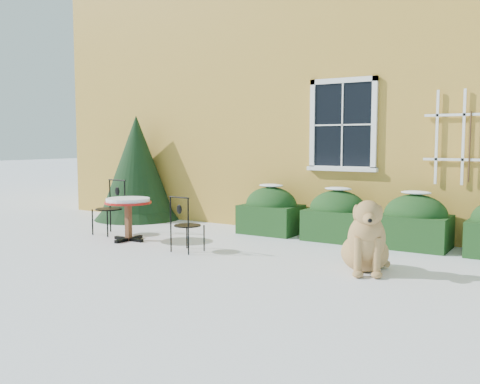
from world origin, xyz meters
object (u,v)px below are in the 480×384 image
Objects in this scene: bistro_table at (128,205)px; dog at (366,242)px; patio_chair_near at (186,224)px; patio_chair_far at (111,207)px; evergreen_shrub at (137,178)px.

dog is (4.16, -0.02, -0.21)m from bistro_table.
bistro_table is 0.91× the size of patio_chair_near.
patio_chair_far is at bearing -9.60° from patio_chair_near.
dog is at bearing -171.38° from patio_chair_near.
bistro_table is 1.43m from patio_chair_near.
bistro_table is 0.82m from patio_chair_far.
patio_chair_near is at bearing 160.72° from dog.
patio_chair_far is (-0.74, 0.32, -0.11)m from bistro_table.
bistro_table is (1.68, -2.02, -0.30)m from evergreen_shrub.
bistro_table is at bearing -50.34° from evergreen_shrub.
evergreen_shrub is 6.20m from dog.
patio_chair_far is at bearing 152.62° from dog.
patio_chair_far reaches higher than patio_chair_near.
patio_chair_far reaches higher than bistro_table.
bistro_table is at bearing -18.89° from patio_chair_far.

